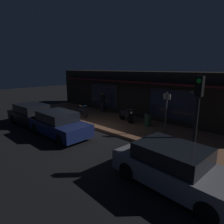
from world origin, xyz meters
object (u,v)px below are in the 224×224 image
at_px(bicycle_parked, 82,112).
at_px(traffic_light_pole, 197,108).
at_px(trash_bin, 148,119).
at_px(person_photographer, 102,102).
at_px(sign_post, 166,111).
at_px(parked_car_across, 174,167).
at_px(parked_car_far, 59,124).
at_px(motorcycle, 126,115).
at_px(parked_car_near, 33,115).

bearing_deg(bicycle_parked, traffic_light_pole, -12.92).
bearing_deg(trash_bin, person_photographer, 170.79).
height_order(sign_post, parked_car_across, sign_post).
xyz_separation_m(bicycle_parked, sign_post, (6.70, 0.81, 1.00)).
bearing_deg(bicycle_parked, person_photographer, 87.18).
xyz_separation_m(traffic_light_pole, parked_car_across, (-0.11, -1.28, -1.77)).
relative_size(sign_post, traffic_light_pole, 0.67).
bearing_deg(parked_car_far, bicycle_parked, 123.00).
distance_m(bicycle_parked, parked_car_far, 4.00).
bearing_deg(sign_post, bicycle_parked, -173.09).
bearing_deg(parked_car_far, trash_bin, 57.03).
relative_size(motorcycle, sign_post, 0.68).
bearing_deg(bicycle_parked, motorcycle, 19.96).
distance_m(bicycle_parked, trash_bin, 5.37).
distance_m(sign_post, parked_car_far, 6.20).
xyz_separation_m(trash_bin, parked_car_near, (-6.36, -4.69, 0.08)).
distance_m(traffic_light_pole, parked_car_far, 7.50).
distance_m(person_photographer, parked_car_near, 5.67).
xyz_separation_m(motorcycle, traffic_light_pole, (5.92, -3.40, 1.83)).
relative_size(motorcycle, parked_car_far, 0.40).
relative_size(trash_bin, parked_car_far, 0.23).
bearing_deg(trash_bin, parked_car_near, -143.59).
distance_m(bicycle_parked, parked_car_across, 9.87).
height_order(motorcycle, trash_bin, motorcycle).
height_order(traffic_light_pole, parked_car_near, traffic_light_pole).
bearing_deg(traffic_light_pole, motorcycle, 150.10).
bearing_deg(traffic_light_pole, bicycle_parked, 167.08).
bearing_deg(bicycle_parked, trash_bin, 14.23).
relative_size(trash_bin, traffic_light_pole, 0.26).
xyz_separation_m(bicycle_parked, person_photographer, (0.11, 2.15, 0.52)).
height_order(person_photographer, trash_bin, person_photographer).
relative_size(motorcycle, traffic_light_pole, 0.46).
distance_m(person_photographer, trash_bin, 5.18).
bearing_deg(parked_car_across, parked_car_far, 179.36).
relative_size(traffic_light_pole, parked_car_near, 0.86).
bearing_deg(sign_post, parked_car_far, -137.37).
bearing_deg(bicycle_parked, parked_car_far, -57.00).
relative_size(person_photographer, parked_car_near, 0.40).
bearing_deg(traffic_light_pole, parked_car_far, -170.53).
distance_m(motorcycle, parked_car_near, 6.53).
distance_m(bicycle_parked, parked_car_near, 3.57).
distance_m(person_photographer, parked_car_across, 10.72).
height_order(motorcycle, parked_car_far, parked_car_far).
distance_m(bicycle_parked, sign_post, 6.82).
bearing_deg(person_photographer, sign_post, -11.44).
height_order(motorcycle, parked_car_across, parked_car_across).
height_order(sign_post, parked_car_far, sign_post).
bearing_deg(parked_car_far, person_photographer, 110.64).
bearing_deg(sign_post, motorcycle, 172.26).
bearing_deg(person_photographer, parked_car_across, -31.36).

